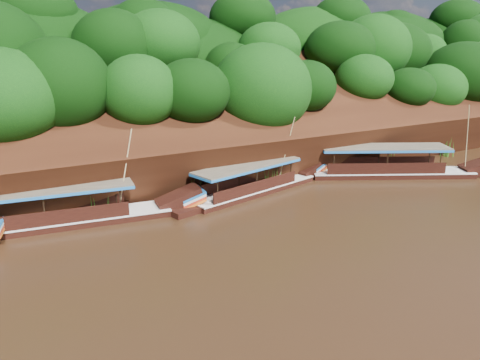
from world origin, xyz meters
name	(u,v)px	position (x,y,z in m)	size (l,w,h in m)	color
ground	(357,226)	(0.00, 0.00, 0.00)	(160.00, 160.00, 0.00)	black
riverbank	(198,133)	(-0.01, 22.73, 1.89)	(120.00, 30.06, 19.40)	black
boat_0	(402,169)	(10.71, 6.38, 0.57)	(14.68, 8.90, 6.38)	black
boat_1	(261,184)	(-1.42, 8.60, 0.51)	(13.08, 4.79, 5.77)	black
boat_2	(74,215)	(-14.61, 8.64, 0.55)	(15.51, 3.92, 5.98)	black
reeds	(235,180)	(-3.18, 9.36, 0.90)	(49.83, 2.55, 2.07)	#32681A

